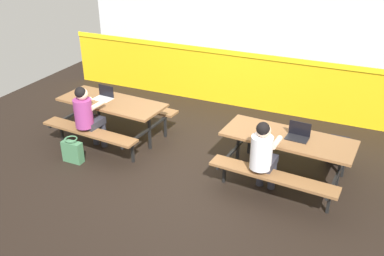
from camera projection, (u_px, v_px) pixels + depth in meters
The scene contains 10 objects.
ground_plane at pixel (186, 165), 6.87m from camera, with size 10.00×10.00×0.02m, color black.
accent_backdrop at pixel (241, 48), 8.46m from camera, with size 8.00×0.14×2.60m.
picnic_table_left at pixel (112, 110), 7.40m from camera, with size 1.96×1.68×0.74m.
picnic_table_right at pixel (287, 147), 6.21m from camera, with size 1.96×1.68×0.74m.
student_nearer at pixel (87, 114), 6.93m from camera, with size 0.38×0.53×1.21m.
student_further at pixel (263, 153), 5.79m from camera, with size 0.38×0.53×1.21m.
laptop_silver at pixel (104, 96), 7.41m from camera, with size 0.34×0.24×0.22m.
laptop_dark at pixel (298, 135), 6.09m from camera, with size 0.34×0.24×0.22m.
backpack_dark at pixel (338, 150), 6.85m from camera, with size 0.30×0.22×0.44m.
tote_bag_bright at pixel (73, 151), 6.85m from camera, with size 0.34×0.21×0.43m.
Camera 1 is at (2.50, -5.31, 3.61)m, focal length 39.30 mm.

